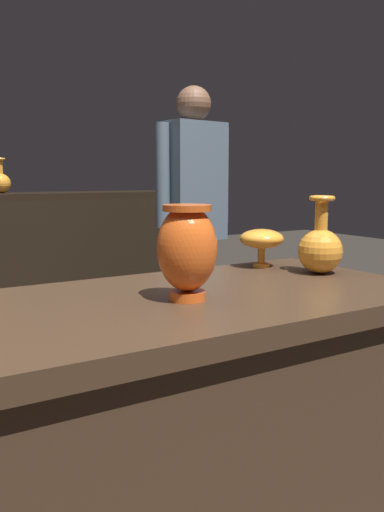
{
  "coord_description": "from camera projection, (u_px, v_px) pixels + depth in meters",
  "views": [
    {
      "loc": [
        -0.67,
        -1.09,
        1.09
      ],
      "look_at": [
        -0.03,
        -0.02,
        0.9
      ],
      "focal_mm": 37.02,
      "sensor_mm": 36.0,
      "label": 1
    }
  ],
  "objects": [
    {
      "name": "display_plinth",
      "position": [
        196.0,
        443.0,
        1.37
      ],
      "size": [
        1.2,
        0.64,
        0.8
      ],
      "color": "#422D1E",
      "rests_on": "ground_plane"
    },
    {
      "name": "vase_left_accent",
      "position": [
        320.0,
        247.0,
        1.58
      ],
      "size": [
        0.13,
        0.13,
        0.23
      ],
      "color": "orange",
      "rests_on": "display_plinth"
    },
    {
      "name": "vase_tall_behind",
      "position": [
        262.0,
        240.0,
        1.68
      ],
      "size": [
        0.14,
        0.14,
        0.12
      ],
      "color": "orange",
      "rests_on": "display_plinth"
    },
    {
      "name": "vase_centerpiece",
      "position": [
        187.0,
        249.0,
        1.22
      ],
      "size": [
        0.14,
        0.14,
        0.22
      ],
      "color": "#E55B1E",
      "rests_on": "display_plinth"
    },
    {
      "name": "shelf_vase_center",
      "position": [
        1.0,
        182.0,
        3.15
      ],
      "size": [
        0.12,
        0.12,
        0.21
      ],
      "color": "orange",
      "rests_on": "back_display_shelf"
    },
    {
      "name": "back_display_shelf",
      "position": [
        7.0,
        275.0,
        3.21
      ],
      "size": [
        2.6,
        0.4,
        0.99
      ],
      "color": "black",
      "rests_on": "ground_plane"
    },
    {
      "name": "visitor_near_right",
      "position": [
        194.0,
        213.0,
        2.74
      ],
      "size": [
        0.47,
        0.23,
        1.54
      ],
      "rotation": [
        0.0,
        0.0,
        3.29
      ],
      "color": "#232328",
      "rests_on": "ground_plane"
    }
  ]
}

